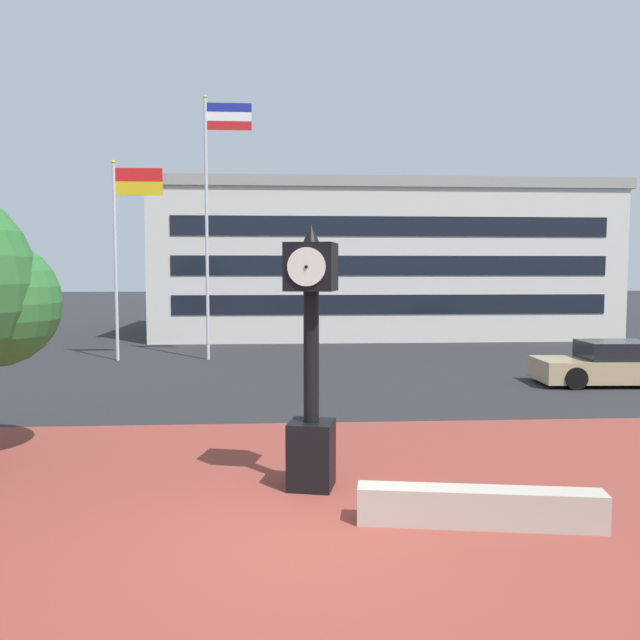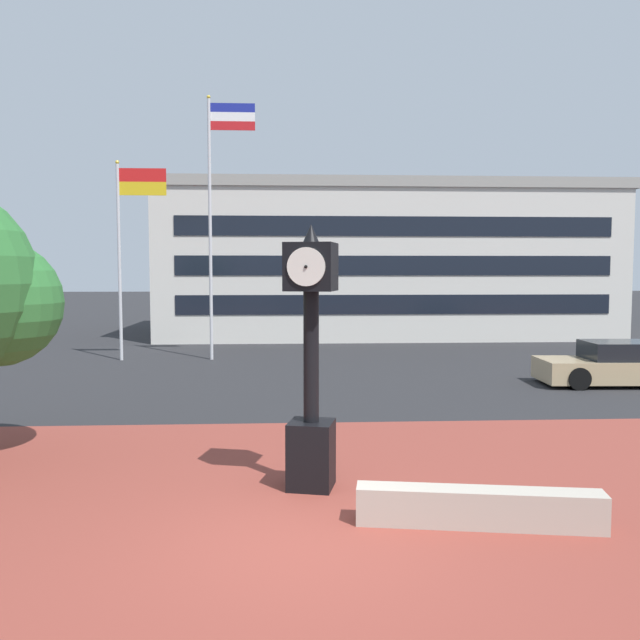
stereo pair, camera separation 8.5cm
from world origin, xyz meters
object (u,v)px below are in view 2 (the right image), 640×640
object	(u,v)px
flagpole_primary	(126,239)
flagpole_secondary	(215,205)
car_street_mid	(613,366)
street_clock	(311,365)
civic_building	(380,261)

from	to	relation	value
flagpole_primary	flagpole_secondary	world-z (taller)	flagpole_secondary
car_street_mid	flagpole_primary	xyz separation A→B (m)	(-15.47, 6.27, 3.95)
street_clock	civic_building	xyz separation A→B (m)	(4.76, 25.55, 1.93)
civic_building	flagpole_primary	bearing A→B (deg)	-136.26
flagpole_secondary	civic_building	bearing A→B (deg)	53.80
street_clock	flagpole_primary	size ratio (longest dim) A/B	0.55
car_street_mid	flagpole_secondary	distance (m)	14.65
street_clock	flagpole_secondary	distance (m)	15.79
street_clock	car_street_mid	distance (m)	12.79
flagpole_primary	flagpole_secondary	xyz separation A→B (m)	(3.30, 0.00, 1.27)
street_clock	flagpole_secondary	bearing A→B (deg)	114.64
car_street_mid	flagpole_secondary	xyz separation A→B (m)	(-12.17, 6.27, 5.22)
street_clock	flagpole_secondary	world-z (taller)	flagpole_secondary
civic_building	car_street_mid	bearing A→B (deg)	-75.12
car_street_mid	flagpole_primary	distance (m)	17.15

